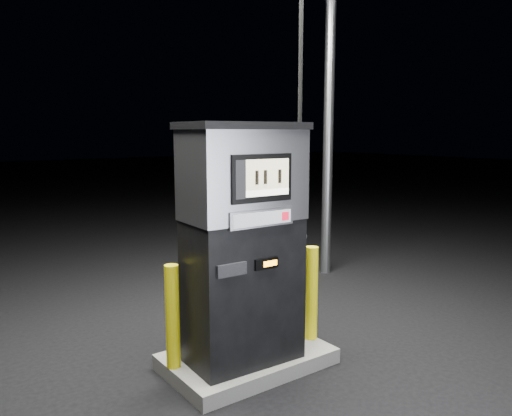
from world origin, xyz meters
TOP-DOWN VIEW (x-y plane):
  - ground at (0.00, 0.00)m, footprint 80.00×80.00m
  - pump_island at (0.00, 0.00)m, footprint 1.60×1.00m
  - fuel_dispenser at (-0.12, -0.10)m, footprint 1.25×0.71m
  - bollard_left at (-0.74, 0.14)m, footprint 0.17×0.17m
  - bollard_right at (0.74, -0.12)m, footprint 0.15×0.15m

SIDE VIEW (x-z plane):
  - ground at x=0.00m, z-range 0.00..0.00m
  - pump_island at x=0.00m, z-range 0.00..0.15m
  - bollard_left at x=-0.74m, z-range 0.15..1.13m
  - bollard_right at x=0.74m, z-range 0.15..1.14m
  - fuel_dispenser at x=-0.12m, z-range -1.03..3.65m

